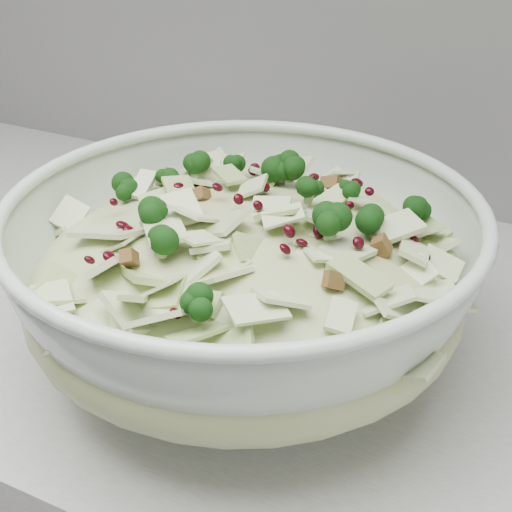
% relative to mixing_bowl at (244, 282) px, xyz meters
% --- Properties ---
extents(mixing_bowl, '(0.49, 0.49, 0.15)m').
position_rel_mixing_bowl_xyz_m(mixing_bowl, '(0.00, 0.00, 0.00)').
color(mixing_bowl, beige).
rests_on(mixing_bowl, counter).
extents(salad, '(0.43, 0.43, 0.15)m').
position_rel_mixing_bowl_xyz_m(salad, '(0.00, -0.00, 0.02)').
color(salad, beige).
rests_on(salad, mixing_bowl).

